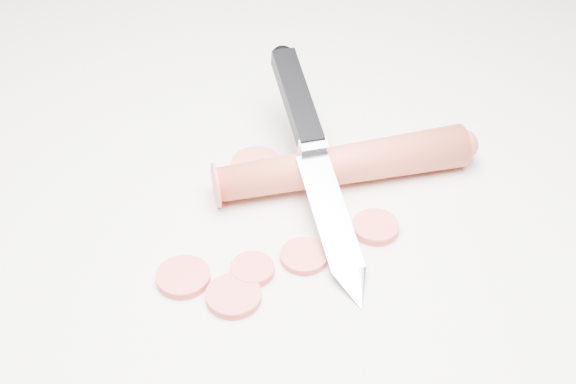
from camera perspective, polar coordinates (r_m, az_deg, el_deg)
The scene contains 9 objects.
ground at distance 0.61m, azimuth 2.36°, elevation -1.12°, with size 2.40×2.40×0.00m, color white.
carrot at distance 0.62m, azimuth 3.91°, elevation 1.96°, with size 0.03×0.03×0.20m, color #D14932.
carrot_slice_0 at distance 0.56m, azimuth -2.53°, elevation -5.53°, with size 0.03×0.03×0.01m, color #EA544B.
carrot_slice_1 at distance 0.59m, azimuth 6.24°, elevation -2.51°, with size 0.03×0.03×0.01m, color #EA544B.
carrot_slice_2 at distance 0.56m, azimuth -7.46°, elevation -6.02°, with size 0.04×0.04×0.01m, color #EA544B.
carrot_slice_3 at distance 0.65m, azimuth -2.28°, elevation 1.99°, with size 0.04×0.04×0.01m, color #EA544B.
carrot_slice_4 at distance 0.54m, azimuth -3.89°, elevation -7.39°, with size 0.04×0.04×0.01m, color #EA544B.
carrot_slice_5 at distance 0.57m, azimuth 1.14°, elevation -4.58°, with size 0.03×0.03×0.01m, color #EA544B.
kitchen_knife at distance 0.60m, azimuth 2.15°, elevation 2.30°, with size 0.19×0.19×0.07m, color silver, non-canonical shape.
Camera 1 is at (0.21, -0.40, 0.41)m, focal length 50.00 mm.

